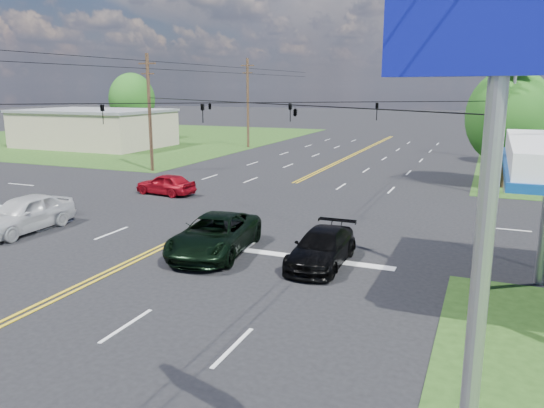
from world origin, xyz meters
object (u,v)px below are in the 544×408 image
at_px(pickup_white, 24,214).
at_px(polesign_se, 494,127).
at_px(tree_right_a, 509,117).
at_px(pole_right_far, 494,105).
at_px(pole_left_far, 248,102).
at_px(retail_nw, 95,129).
at_px(pole_ne, 493,118).
at_px(pole_se, 491,149).
at_px(pole_nw, 150,111).
at_px(pickup_dkgreen, 215,235).
at_px(tree_right_b, 537,118).
at_px(suv_black, 322,248).
at_px(tree_far_l, 132,99).

distance_m(pickup_white, polesign_se, 24.88).
xyz_separation_m(tree_right_a, polesign_se, (-1.00, -34.00, 1.64)).
height_order(pole_right_far, tree_right_a, pole_right_far).
relative_size(pole_left_far, polesign_se, 1.22).
distance_m(retail_nw, pole_ne, 45.02).
distance_m(retail_nw, pole_se, 53.09).
height_order(pole_nw, polesign_se, pole_nw).
bearing_deg(polesign_se, pole_nw, 129.99).
height_order(retail_nw, pole_nw, pole_nw).
bearing_deg(pole_left_far, retail_nw, -160.56).
height_order(pole_ne, pickup_dkgreen, pole_ne).
bearing_deg(tree_right_a, pole_ne, -108.43).
bearing_deg(tree_right_a, pickup_white, -135.48).
height_order(tree_right_b, suv_black, tree_right_b).
distance_m(suv_black, polesign_se, 15.81).
relative_size(pole_nw, pole_right_far, 0.95).
height_order(pole_nw, pole_left_far, pole_left_far).
bearing_deg(pickup_white, pole_ne, 41.20).
bearing_deg(polesign_se, tree_right_b, 85.65).
height_order(pole_ne, tree_right_a, pole_ne).
distance_m(pole_left_far, pole_right_far, 26.00).
height_order(pole_se, pole_ne, same).
bearing_deg(pole_se, retail_nw, 144.21).
relative_size(pole_se, tree_far_l, 1.09).
xyz_separation_m(pole_ne, suv_black, (-5.83, -17.50, -4.22)).
xyz_separation_m(pole_se, suv_black, (-5.83, 0.50, -4.22)).
distance_m(pole_right_far, tree_far_l, 45.18).
distance_m(pole_se, pole_left_far, 45.22).
bearing_deg(pole_left_far, pole_se, -54.90).
xyz_separation_m(pole_left_far, polesign_se, (26.00, -50.00, 1.34)).
height_order(pole_se, pole_right_far, pole_right_far).
relative_size(pole_nw, tree_far_l, 1.09).
relative_size(pole_right_far, pickup_dkgreen, 1.72).
bearing_deg(pole_left_far, suv_black, -61.07).
relative_size(pole_right_far, tree_right_a, 1.22).
relative_size(pole_ne, pickup_dkgreen, 1.64).
distance_m(pickup_dkgreen, pickup_white, 10.21).
height_order(retail_nw, pickup_dkgreen, retail_nw).
distance_m(tree_far_l, suv_black, 56.53).
height_order(retail_nw, polesign_se, polesign_se).
xyz_separation_m(pole_nw, tree_right_a, (27.00, 3.00, -0.05)).
bearing_deg(pickup_white, tree_right_a, 44.19).
height_order(pole_ne, pole_left_far, pole_left_far).
relative_size(pole_ne, tree_right_a, 1.16).
bearing_deg(retail_nw, pole_ne, -16.82).
height_order(pole_left_far, pickup_dkgreen, pole_left_far).
distance_m(pole_ne, polesign_se, 31.04).
bearing_deg(tree_right_a, tree_right_b, 78.23).
xyz_separation_m(pole_left_far, pickup_white, (5.38, -37.26, -4.28)).
relative_size(pole_se, tree_right_b, 1.34).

